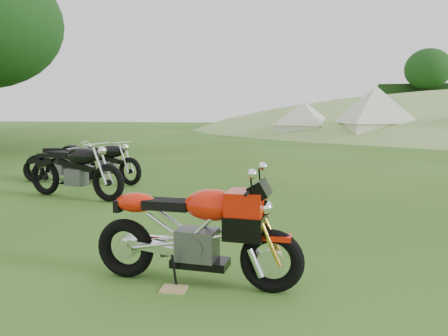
% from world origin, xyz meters
% --- Properties ---
extents(ground, '(120.00, 120.00, 0.00)m').
position_xyz_m(ground, '(0.00, 0.00, 0.00)').
color(ground, '#2A4A10').
rests_on(ground, ground).
extents(sport_motorcycle, '(1.98, 0.56, 1.18)m').
position_xyz_m(sport_motorcycle, '(0.01, -1.65, 0.59)').
color(sport_motorcycle, red).
rests_on(sport_motorcycle, ground).
extents(plywood_board, '(0.25, 0.20, 0.02)m').
position_xyz_m(plywood_board, '(-0.14, -1.84, 0.01)').
color(plywood_board, tan).
rests_on(plywood_board, ground).
extents(vintage_moto_a, '(2.24, 0.93, 1.15)m').
position_xyz_m(vintage_moto_a, '(-3.44, 1.84, 0.57)').
color(vintage_moto_a, black).
rests_on(vintage_moto_a, ground).
extents(vintage_moto_b, '(1.71, 0.47, 0.89)m').
position_xyz_m(vintage_moto_b, '(-4.87, 3.38, 0.44)').
color(vintage_moto_b, black).
rests_on(vintage_moto_b, ground).
extents(vintage_moto_c, '(1.96, 0.88, 1.00)m').
position_xyz_m(vintage_moto_c, '(-4.94, 3.83, 0.50)').
color(vintage_moto_c, black).
rests_on(vintage_moto_c, ground).
extents(vintage_moto_d, '(2.04, 1.04, 1.05)m').
position_xyz_m(vintage_moto_d, '(-3.73, 3.63, 0.52)').
color(vintage_moto_d, black).
rests_on(vintage_moto_d, ground).
extents(tent_left, '(3.49, 3.49, 2.40)m').
position_xyz_m(tent_left, '(-0.17, 22.11, 1.20)').
color(tent_left, silver).
rests_on(tent_left, ground).
extents(tent_mid, '(4.21, 4.21, 2.90)m').
position_xyz_m(tent_mid, '(3.82, 20.47, 1.45)').
color(tent_mid, silver).
rests_on(tent_mid, ground).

